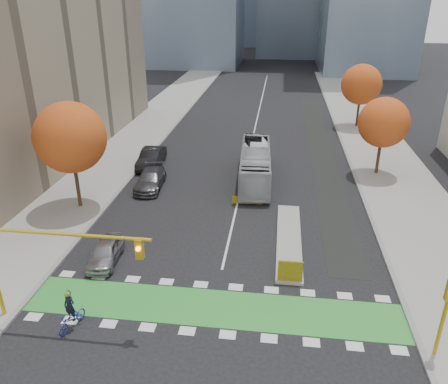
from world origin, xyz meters
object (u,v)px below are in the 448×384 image
(parked_car_a, at_px, (106,252))
(traffic_signal_west, at_px, (38,252))
(parked_car_b, at_px, (151,158))
(parked_car_c, at_px, (150,179))
(traffic_signal_east, at_px, (446,307))
(tree_east_near, at_px, (384,123))
(tree_east_far, at_px, (361,85))
(hazard_board, at_px, (290,271))
(cyclist, at_px, (71,316))
(bus, at_px, (255,164))
(tree_west, at_px, (70,138))

(parked_car_a, bearing_deg, traffic_signal_west, -102.13)
(parked_car_b, relative_size, parked_car_c, 1.00)
(traffic_signal_east, height_order, parked_car_c, traffic_signal_east)
(parked_car_b, bearing_deg, traffic_signal_west, -87.63)
(tree_east_near, xyz_separation_m, parked_car_c, (-19.66, -5.61, -4.11))
(tree_east_far, relative_size, traffic_signal_west, 0.90)
(tree_east_near, bearing_deg, parked_car_a, -138.47)
(parked_car_b, bearing_deg, tree_east_far, 37.25)
(traffic_signal_east, bearing_deg, parked_car_c, 137.06)
(parked_car_c, bearing_deg, hazard_board, -50.66)
(tree_east_far, bearing_deg, cyclist, -116.23)
(hazard_board, distance_m, tree_east_far, 35.13)
(tree_east_near, height_order, parked_car_b, tree_east_near)
(traffic_signal_west, relative_size, parked_car_a, 2.16)
(tree_east_far, relative_size, parked_car_b, 1.48)
(bus, distance_m, parked_car_b, 10.33)
(tree_west, distance_m, cyclist, 14.76)
(hazard_board, distance_m, tree_west, 18.44)
(traffic_signal_east, bearing_deg, tree_west, 150.93)
(parked_car_b, bearing_deg, cyclist, -84.38)
(bus, distance_m, parked_car_c, 9.19)
(traffic_signal_west, distance_m, parked_car_b, 22.16)
(hazard_board, height_order, tree_east_far, tree_east_far)
(tree_east_near, relative_size, bus, 0.65)
(parked_car_a, bearing_deg, bus, 55.29)
(tree_west, distance_m, bus, 15.46)
(traffic_signal_west, distance_m, parked_car_a, 6.50)
(parked_car_a, xyz_separation_m, parked_car_c, (-0.47, 11.39, 0.08))
(parked_car_a, bearing_deg, hazard_board, -8.59)
(traffic_signal_east, xyz_separation_m, parked_car_b, (-19.50, 21.90, -1.88))
(tree_east_far, bearing_deg, bus, -121.28)
(parked_car_a, xyz_separation_m, parked_car_b, (-1.81, 16.39, 0.18))
(tree_east_far, bearing_deg, traffic_signal_east, -92.97)
(tree_east_near, relative_size, parked_car_c, 1.36)
(parked_car_a, bearing_deg, cyclist, -89.15)
(tree_west, bearing_deg, bus, 28.79)
(hazard_board, relative_size, tree_west, 0.17)
(parked_car_b, bearing_deg, hazard_board, -53.34)
(parked_car_b, distance_m, parked_car_c, 5.18)
(parked_car_a, distance_m, parked_car_c, 11.40)
(traffic_signal_west, xyz_separation_m, parked_car_c, (0.27, 16.91, -3.28))
(tree_east_near, distance_m, bus, 11.78)
(bus, relative_size, parked_car_a, 2.75)
(traffic_signal_west, distance_m, traffic_signal_east, 18.48)
(tree_west, bearing_deg, cyclist, -67.38)
(parked_car_a, bearing_deg, traffic_signal_east, -21.79)
(parked_car_b, bearing_deg, bus, -12.85)
(tree_west, xyz_separation_m, cyclist, (5.36, -12.86, -4.90))
(parked_car_b, bearing_deg, traffic_signal_east, -48.75)
(tree_west, height_order, cyclist, tree_west)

